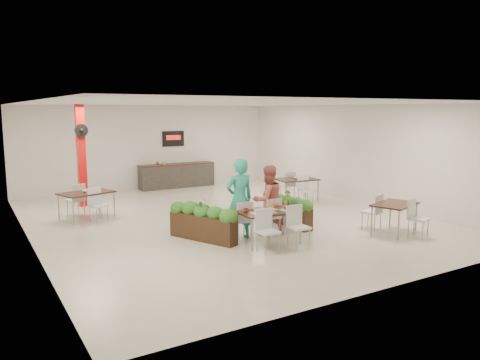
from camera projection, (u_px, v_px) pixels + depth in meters
name	position (u px, v px, depth m)	size (l,w,h in m)	color
ground	(224.00, 218.00, 13.15)	(12.00, 12.00, 0.00)	beige
room_shell	(223.00, 147.00, 12.86)	(10.10, 12.10, 3.22)	white
red_column	(81.00, 155.00, 14.62)	(0.40, 0.41, 3.20)	red
service_counter	(177.00, 175.00, 18.39)	(3.00, 0.64, 2.20)	#292624
main_table	(269.00, 216.00, 10.63)	(1.43, 1.67, 0.92)	black
diner_man	(240.00, 199.00, 10.94)	(0.70, 0.46, 1.91)	#28B093
diner_woman	(268.00, 200.00, 11.36)	(0.83, 0.65, 1.71)	#DE6B62
planter_left	(203.00, 219.00, 10.87)	(1.01, 1.79, 1.00)	black
planter_right	(287.00, 207.00, 12.33)	(0.47, 1.81, 0.94)	black
side_table_a	(86.00, 196.00, 13.08)	(1.60, 1.67, 0.92)	black
side_table_b	(296.00, 182.00, 15.63)	(1.43, 1.66, 0.92)	black
side_table_c	(395.00, 208.00, 11.49)	(1.38, 1.67, 0.92)	black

